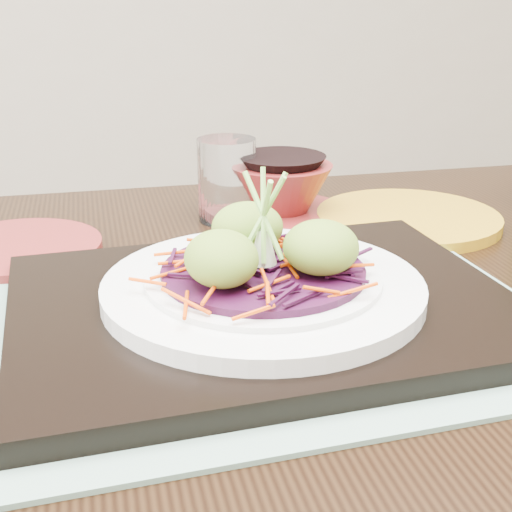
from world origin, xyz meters
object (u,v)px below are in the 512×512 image
object	(u,v)px
terracotta_bowl_set	(281,195)
white_plate	(263,286)
water_glass	(227,180)
yellow_plate	(408,218)
serving_tray	(263,306)
terracotta_side_plate	(17,250)
dining_table	(261,398)

from	to	relation	value
terracotta_bowl_set	white_plate	bearing A→B (deg)	-112.68
water_glass	yellow_plate	world-z (taller)	water_glass
serving_tray	terracotta_side_plate	distance (m)	0.31
white_plate	terracotta_side_plate	xyz separation A→B (m)	(-0.20, 0.23, -0.03)
serving_tray	terracotta_side_plate	xyz separation A→B (m)	(-0.20, 0.23, -0.01)
dining_table	terracotta_bowl_set	size ratio (longest dim) A/B	6.38
terracotta_bowl_set	yellow_plate	world-z (taller)	terracotta_bowl_set
dining_table	terracotta_side_plate	bearing A→B (deg)	142.21
serving_tray	water_glass	xyz separation A→B (m)	(0.05, 0.28, 0.04)
water_glass	white_plate	bearing A→B (deg)	-99.42
terracotta_side_plate	white_plate	bearing A→B (deg)	-48.89
serving_tray	water_glass	distance (m)	0.29
water_glass	terracotta_bowl_set	size ratio (longest dim) A/B	0.49
terracotta_side_plate	terracotta_bowl_set	distance (m)	0.32
terracotta_bowl_set	yellow_plate	bearing A→B (deg)	-23.85
white_plate	yellow_plate	size ratio (longest dim) A/B	1.24
white_plate	terracotta_bowl_set	size ratio (longest dim) A/B	1.33
serving_tray	terracotta_bowl_set	xyz separation A→B (m)	(0.11, 0.26, 0.02)
yellow_plate	white_plate	bearing A→B (deg)	-141.59
terracotta_side_plate	yellow_plate	world-z (taller)	same
terracotta_side_plate	terracotta_bowl_set	xyz separation A→B (m)	(0.32, 0.03, 0.03)
serving_tray	terracotta_side_plate	size ratio (longest dim) A/B	2.33
serving_tray	yellow_plate	xyz separation A→B (m)	(0.25, 0.20, -0.01)
terracotta_bowl_set	water_glass	bearing A→B (deg)	162.96
serving_tray	terracotta_side_plate	world-z (taller)	serving_tray
terracotta_side_plate	yellow_plate	distance (m)	0.46
dining_table	serving_tray	world-z (taller)	serving_tray
yellow_plate	terracotta_bowl_set	bearing A→B (deg)	156.15
terracotta_bowl_set	yellow_plate	size ratio (longest dim) A/B	0.93
terracotta_bowl_set	serving_tray	bearing A→B (deg)	-112.68
dining_table	terracotta_side_plate	size ratio (longest dim) A/B	7.29
dining_table	yellow_plate	distance (m)	0.31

